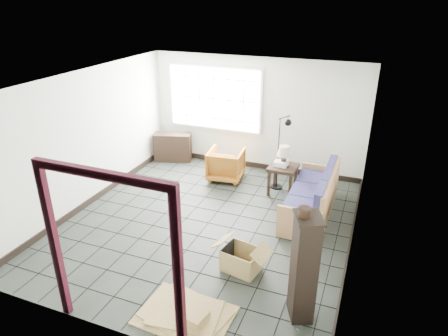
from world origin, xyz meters
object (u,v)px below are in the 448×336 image
at_px(futon_sofa, 314,199).
at_px(side_table, 283,171).
at_px(tall_shelf, 304,268).

height_order(futon_sofa, side_table, futon_sofa).
relative_size(futon_sofa, side_table, 3.28).
bearing_deg(futon_sofa, side_table, 140.51).
bearing_deg(futon_sofa, tall_shelf, -82.77).
xyz_separation_m(futon_sofa, tall_shelf, (0.31, -2.66, 0.44)).
xyz_separation_m(futon_sofa, side_table, (-0.75, 0.63, 0.18)).
bearing_deg(tall_shelf, futon_sofa, 73.19).
xyz_separation_m(side_table, tall_shelf, (1.06, -3.29, 0.25)).
distance_m(futon_sofa, side_table, 1.00).
bearing_deg(tall_shelf, side_table, 84.43).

